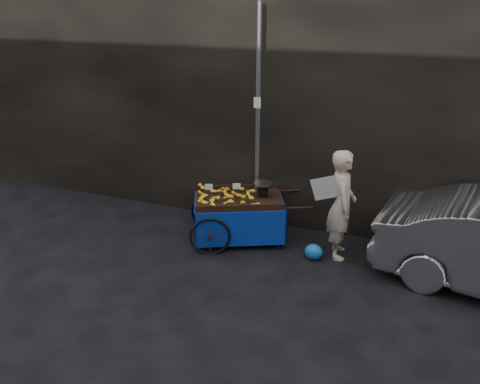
% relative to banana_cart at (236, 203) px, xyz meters
% --- Properties ---
extents(ground, '(80.00, 80.00, 0.00)m').
position_rel_banana_cart_xyz_m(ground, '(-0.09, -0.78, -0.71)').
color(ground, black).
rests_on(ground, ground).
extents(building_wall, '(13.50, 2.00, 5.00)m').
position_rel_banana_cart_xyz_m(building_wall, '(0.30, 1.82, 1.79)').
color(building_wall, black).
rests_on(building_wall, ground).
extents(street_pole, '(0.12, 0.10, 4.00)m').
position_rel_banana_cart_xyz_m(street_pole, '(0.21, 0.52, 1.30)').
color(street_pole, slate).
rests_on(street_pole, ground).
extents(banana_cart, '(2.30, 1.72, 1.15)m').
position_rel_banana_cart_xyz_m(banana_cart, '(0.00, 0.00, 0.00)').
color(banana_cart, black).
rests_on(banana_cart, ground).
extents(vendor, '(0.81, 0.76, 1.86)m').
position_rel_banana_cart_xyz_m(vendor, '(1.81, 0.07, 0.22)').
color(vendor, beige).
rests_on(vendor, ground).
extents(plastic_bag, '(0.30, 0.24, 0.27)m').
position_rel_banana_cart_xyz_m(plastic_bag, '(1.46, -0.22, -0.57)').
color(plastic_bag, blue).
rests_on(plastic_bag, ground).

